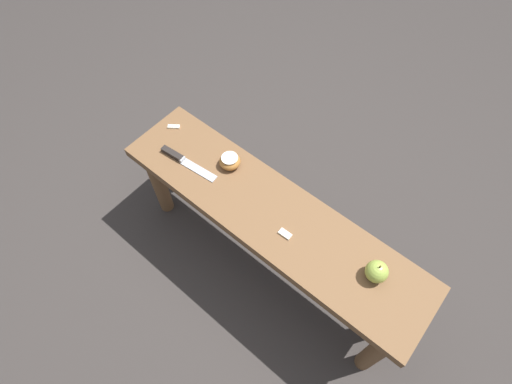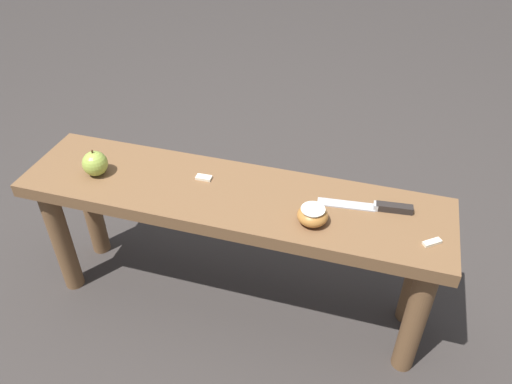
# 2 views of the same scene
# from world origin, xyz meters

# --- Properties ---
(ground_plane) EXTENTS (8.00, 8.00, 0.00)m
(ground_plane) POSITION_xyz_m (0.00, 0.00, 0.00)
(ground_plane) COLOR #383330
(wooden_bench) EXTENTS (1.24, 0.30, 0.46)m
(wooden_bench) POSITION_xyz_m (0.00, 0.00, 0.37)
(wooden_bench) COLOR brown
(wooden_bench) RESTS_ON ground_plane
(knife) EXTENTS (0.26, 0.05, 0.02)m
(knife) POSITION_xyz_m (-0.41, -0.04, 0.47)
(knife) COLOR #B7BABF
(knife) RESTS_ON wooden_bench
(apple_whole) EXTENTS (0.07, 0.07, 0.08)m
(apple_whole) POSITION_xyz_m (0.41, 0.03, 0.50)
(apple_whole) COLOR #9EB747
(apple_whole) RESTS_ON wooden_bench
(apple_cut) EXTENTS (0.08, 0.08, 0.05)m
(apple_cut) POSITION_xyz_m (-0.25, 0.06, 0.48)
(apple_cut) COLOR #B27233
(apple_cut) RESTS_ON wooden_bench
(apple_slice_near_knife) EXTENTS (0.05, 0.04, 0.01)m
(apple_slice_near_knife) POSITION_xyz_m (-0.55, 0.05, 0.46)
(apple_slice_near_knife) COLOR white
(apple_slice_near_knife) RESTS_ON wooden_bench
(apple_slice_center) EXTENTS (0.05, 0.02, 0.01)m
(apple_slice_center) POSITION_xyz_m (0.10, -0.04, 0.46)
(apple_slice_center) COLOR white
(apple_slice_center) RESTS_ON wooden_bench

